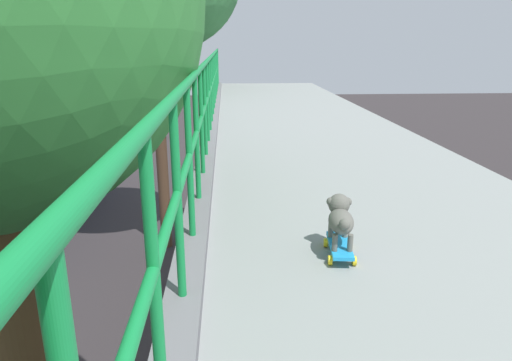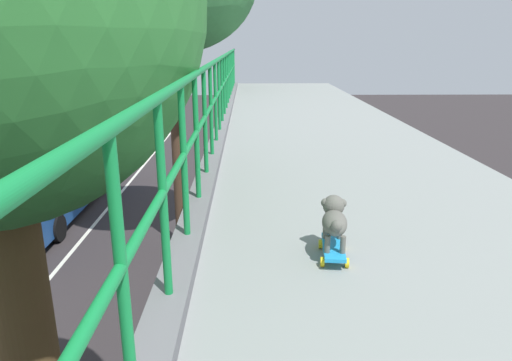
% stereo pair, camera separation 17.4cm
% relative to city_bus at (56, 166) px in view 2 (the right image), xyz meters
% --- Properties ---
extents(city_bus, '(2.65, 11.98, 3.29)m').
position_rel_city_bus_xyz_m(city_bus, '(0.00, 0.00, 0.00)').
color(city_bus, '#1E4A92').
rests_on(city_bus, ground).
extents(toy_skateboard, '(0.21, 0.43, 0.09)m').
position_rel_city_bus_xyz_m(toy_skateboard, '(8.45, -15.55, 3.60)').
color(toy_skateboard, '#2097DD').
rests_on(toy_skateboard, overpass_deck).
extents(small_dog, '(0.19, 0.42, 0.30)m').
position_rel_city_bus_xyz_m(small_dog, '(8.46, -15.51, 3.80)').
color(small_dog, '#5F5E56').
rests_on(small_dog, toy_skateboard).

